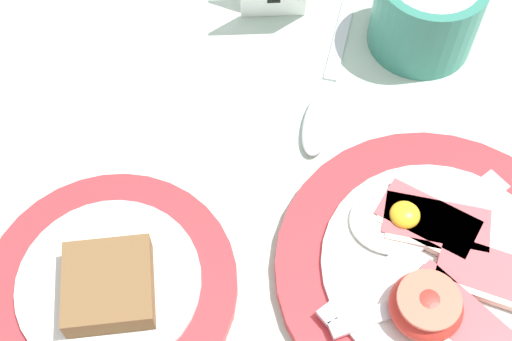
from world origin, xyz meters
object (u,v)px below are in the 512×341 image
(sugar_cup, at_px, (427,10))
(breakfast_plate, at_px, (437,270))
(bread_plate, at_px, (110,286))
(teaspoon_by_saucer, at_px, (325,97))

(sugar_cup, bearing_deg, breakfast_plate, -103.09)
(bread_plate, xyz_separation_m, sugar_cup, (0.29, 0.20, 0.03))
(teaspoon_by_saucer, bearing_deg, bread_plate, -29.48)
(breakfast_plate, bearing_deg, bread_plate, 173.69)
(breakfast_plate, height_order, bread_plate, breakfast_plate)
(breakfast_plate, relative_size, teaspoon_by_saucer, 1.31)
(breakfast_plate, xyz_separation_m, sugar_cup, (0.05, 0.23, 0.03))
(bread_plate, height_order, teaspoon_by_saucer, bread_plate)
(teaspoon_by_saucer, bearing_deg, sugar_cup, 141.66)
(breakfast_plate, xyz_separation_m, teaspoon_by_saucer, (-0.05, 0.17, -0.01))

